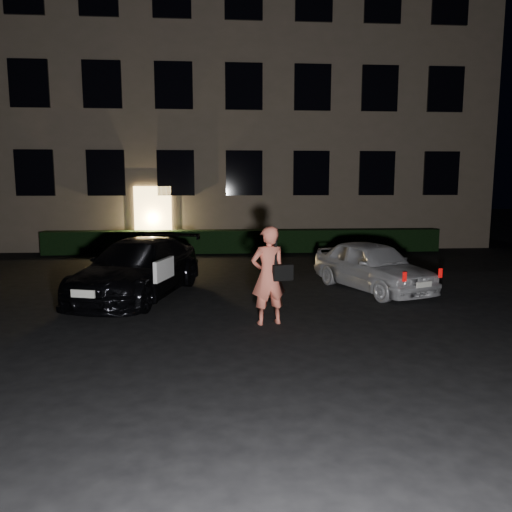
{
  "coord_description": "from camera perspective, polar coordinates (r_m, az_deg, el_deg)",
  "views": [
    {
      "loc": [
        -1.02,
        -8.39,
        2.64
      ],
      "look_at": [
        -0.23,
        2.0,
        1.1
      ],
      "focal_mm": 35.0,
      "sensor_mm": 36.0,
      "label": 1
    }
  ],
  "objects": [
    {
      "name": "hatch",
      "position": [
        12.63,
        13.15,
        -1.08
      ],
      "size": [
        2.63,
        3.86,
        1.22
      ],
      "rotation": [
        0.0,
        0.0,
        0.37
      ],
      "color": "silver",
      "rests_on": "ground"
    },
    {
      "name": "man",
      "position": [
        9.28,
        1.48,
        -2.23
      ],
      "size": [
        0.84,
        0.59,
        1.85
      ],
      "rotation": [
        0.0,
        0.0,
        3.39
      ],
      "color": "#E16B55",
      "rests_on": "ground"
    },
    {
      "name": "sedan",
      "position": [
        11.93,
        -13.35,
        -1.38
      ],
      "size": [
        3.06,
        4.89,
        1.32
      ],
      "rotation": [
        0.0,
        0.0,
        -0.29
      ],
      "color": "black",
      "rests_on": "ground"
    },
    {
      "name": "building",
      "position": [
        23.65,
        -1.93,
        16.55
      ],
      "size": [
        20.0,
        8.11,
        12.0
      ],
      "color": "#6E604F",
      "rests_on": "ground"
    },
    {
      "name": "hedge",
      "position": [
        19.05,
        -1.26,
        1.71
      ],
      "size": [
        15.0,
        0.7,
        0.85
      ],
      "primitive_type": "cube",
      "color": "black",
      "rests_on": "ground"
    },
    {
      "name": "ground",
      "position": [
        8.86,
        2.49,
        -8.95
      ],
      "size": [
        80.0,
        80.0,
        0.0
      ],
      "primitive_type": "plane",
      "color": "black",
      "rests_on": "ground"
    }
  ]
}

